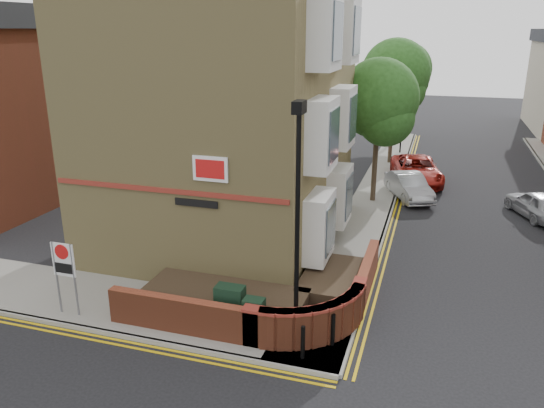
{
  "coord_description": "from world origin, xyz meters",
  "views": [
    {
      "loc": [
        4.72,
        -10.73,
        7.99
      ],
      "look_at": [
        0.05,
        4.0,
        2.87
      ],
      "focal_mm": 35.0,
      "sensor_mm": 36.0,
      "label": 1
    }
  ],
  "objects_px": {
    "utility_cabinet_large": "(230,306)",
    "lamppost": "(297,226)",
    "zone_sign": "(64,265)",
    "silver_car_near": "(409,186)"
  },
  "relations": [
    {
      "from": "silver_car_near",
      "to": "lamppost",
      "type": "bearing_deg",
      "value": -122.43
    },
    {
      "from": "zone_sign",
      "to": "silver_car_near",
      "type": "bearing_deg",
      "value": 59.61
    },
    {
      "from": "utility_cabinet_large",
      "to": "zone_sign",
      "type": "distance_m",
      "value": 4.86
    },
    {
      "from": "utility_cabinet_large",
      "to": "lamppost",
      "type": "bearing_deg",
      "value": -3.01
    },
    {
      "from": "lamppost",
      "to": "zone_sign",
      "type": "xyz_separation_m",
      "value": [
        -6.6,
        -0.7,
        -1.7
      ]
    },
    {
      "from": "lamppost",
      "to": "zone_sign",
      "type": "height_order",
      "value": "lamppost"
    },
    {
      "from": "utility_cabinet_large",
      "to": "zone_sign",
      "type": "height_order",
      "value": "zone_sign"
    },
    {
      "from": "lamppost",
      "to": "utility_cabinet_large",
      "type": "height_order",
      "value": "lamppost"
    },
    {
      "from": "zone_sign",
      "to": "silver_car_near",
      "type": "xyz_separation_m",
      "value": [
        8.6,
        14.66,
        -1.02
      ]
    },
    {
      "from": "zone_sign",
      "to": "silver_car_near",
      "type": "distance_m",
      "value": 17.03
    }
  ]
}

